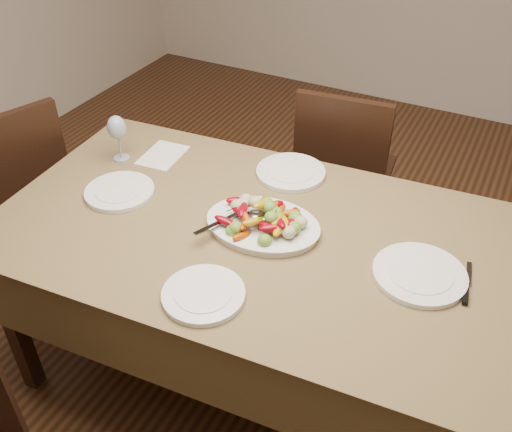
{
  "coord_description": "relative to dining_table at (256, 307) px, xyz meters",
  "views": [
    {
      "loc": [
        0.58,
        -1.17,
        1.99
      ],
      "look_at": [
        -0.13,
        0.19,
        0.82
      ],
      "focal_mm": 40.0,
      "sensor_mm": 36.0,
      "label": 1
    }
  ],
  "objects": [
    {
      "name": "chair_far",
      "position": [
        0.02,
        0.93,
        0.1
      ],
      "size": [
        0.46,
        0.46,
        0.95
      ],
      "primitive_type": null,
      "rotation": [
        0.0,
        0.0,
        3.25
      ],
      "color": "black",
      "rests_on": "ground"
    },
    {
      "name": "plate_far",
      "position": [
        -0.04,
        0.38,
        0.39
      ],
      "size": [
        0.27,
        0.27,
        0.02
      ],
      "primitive_type": "cylinder",
      "color": "white",
      "rests_on": "dining_table"
    },
    {
      "name": "plate_left",
      "position": [
        -0.56,
        -0.04,
        0.39
      ],
      "size": [
        0.26,
        0.26,
        0.02
      ],
      "primitive_type": "cylinder",
      "color": "white",
      "rests_on": "dining_table"
    },
    {
      "name": "plate_right",
      "position": [
        0.56,
        0.03,
        0.39
      ],
      "size": [
        0.29,
        0.29,
        0.02
      ],
      "primitive_type": "cylinder",
      "color": "white",
      "rests_on": "dining_table"
    },
    {
      "name": "dining_table",
      "position": [
        0.0,
        0.0,
        0.0
      ],
      "size": [
        1.91,
        1.17,
        0.76
      ],
      "primitive_type": "cube",
      "rotation": [
        0.0,
        0.0,
        0.07
      ],
      "color": "brown",
      "rests_on": "ground"
    },
    {
      "name": "serving_spoon",
      "position": [
        -0.04,
        -0.03,
        0.43
      ],
      "size": [
        0.29,
        0.14,
        0.03
      ],
      "primitive_type": null,
      "rotation": [
        0.0,
        0.0,
        -0.3
      ],
      "color": "#9EA0A8",
      "rests_on": "serving_platter"
    },
    {
      "name": "wine_glass",
      "position": [
        -0.71,
        0.17,
        0.48
      ],
      "size": [
        0.08,
        0.08,
        0.2
      ],
      "primitive_type": null,
      "color": "#8C99A5",
      "rests_on": "dining_table"
    },
    {
      "name": "serving_platter",
      "position": [
        0.02,
        0.02,
        0.39
      ],
      "size": [
        0.41,
        0.32,
        0.02
      ],
      "primitive_type": "ellipsoid",
      "rotation": [
        0.0,
        0.0,
        0.07
      ],
      "color": "white",
      "rests_on": "dining_table"
    },
    {
      "name": "menu_card",
      "position": [
        -0.57,
        0.27,
        0.38
      ],
      "size": [
        0.17,
        0.22,
        0.0
      ],
      "primitive_type": "cube",
      "rotation": [
        0.0,
        0.0,
        0.09
      ],
      "color": "silver",
      "rests_on": "dining_table"
    },
    {
      "name": "roasted_vegetables",
      "position": [
        0.02,
        0.02,
        0.45
      ],
      "size": [
        0.34,
        0.24,
        0.09
      ],
      "primitive_type": null,
      "rotation": [
        0.0,
        0.0,
        0.07
      ],
      "color": "maroon",
      "rests_on": "serving_platter"
    },
    {
      "name": "floor",
      "position": [
        0.13,
        -0.19,
        -0.38
      ],
      "size": [
        6.0,
        6.0,
        0.0
      ],
      "primitive_type": "plane",
      "color": "#3C2212",
      "rests_on": "ground"
    },
    {
      "name": "plate_near",
      "position": [
        0.01,
        -0.36,
        0.39
      ],
      "size": [
        0.25,
        0.25,
        0.02
      ],
      "primitive_type": "cylinder",
      "color": "white",
      "rests_on": "dining_table"
    },
    {
      "name": "table_knife",
      "position": [
        0.7,
        0.05,
        0.38
      ],
      "size": [
        0.05,
        0.2,
        0.01
      ],
      "primitive_type": null,
      "rotation": [
        0.0,
        0.0,
        0.16
      ],
      "color": "#9EA0A8",
      "rests_on": "dining_table"
    },
    {
      "name": "chair_left",
      "position": [
        -1.29,
        0.04,
        0.1
      ],
      "size": [
        0.53,
        0.53,
        0.95
      ],
      "primitive_type": null,
      "rotation": [
        0.0,
        0.0,
        -1.9
      ],
      "color": "black",
      "rests_on": "ground"
    }
  ]
}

